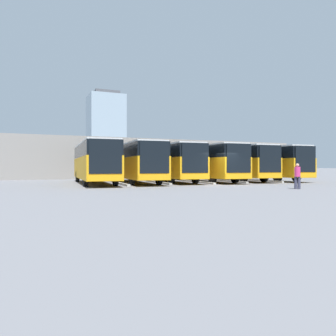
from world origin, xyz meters
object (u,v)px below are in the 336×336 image
at_px(pedestrian, 297,175).
at_px(bus_2, 204,162).
at_px(bus_3, 168,162).
at_px(bus_4, 134,162).
at_px(bus_5, 94,161).
at_px(bus_0, 262,162).
at_px(bus_1, 232,162).

bearing_deg(pedestrian, bus_2, 133.10).
bearing_deg(bus_2, bus_3, -7.37).
xyz_separation_m(bus_4, pedestrian, (-7.21, 11.86, -1.00)).
xyz_separation_m(bus_5, pedestrian, (-10.72, 11.67, -1.00)).
distance_m(bus_0, pedestrian, 13.74).
bearing_deg(bus_0, bus_2, 4.21).
relative_size(bus_3, bus_4, 1.00).
height_order(bus_5, pedestrian, bus_5).
bearing_deg(bus_5, bus_1, -174.20).
relative_size(bus_0, pedestrian, 7.78).
relative_size(bus_2, bus_3, 1.00).
xyz_separation_m(bus_2, bus_5, (10.53, 0.11, 0.00)).
bearing_deg(bus_1, bus_0, 177.10).
bearing_deg(pedestrian, bus_5, 174.76).
distance_m(bus_3, bus_4, 3.56).
bearing_deg(bus_4, pedestrian, 124.66).
xyz_separation_m(bus_1, bus_2, (3.51, 0.49, 0.00)).
xyz_separation_m(bus_4, bus_5, (3.51, 0.20, 0.00)).
height_order(bus_0, bus_5, same).
xyz_separation_m(bus_2, bus_4, (7.02, -0.09, 0.00)).
distance_m(bus_4, pedestrian, 13.92).
relative_size(bus_0, bus_2, 1.00).
relative_size(bus_5, pedestrian, 7.78).
height_order(bus_1, pedestrian, bus_1).
xyz_separation_m(bus_2, pedestrian, (-0.19, 11.77, -1.00)).
relative_size(bus_1, bus_2, 1.00).
bearing_deg(bus_0, bus_4, 3.42).
xyz_separation_m(bus_1, pedestrian, (3.32, 12.26, -1.00)).
xyz_separation_m(bus_3, bus_5, (7.02, 0.77, 0.00)).
height_order(bus_0, bus_2, same).
bearing_deg(bus_4, bus_1, -174.46).
distance_m(bus_1, bus_5, 14.05).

